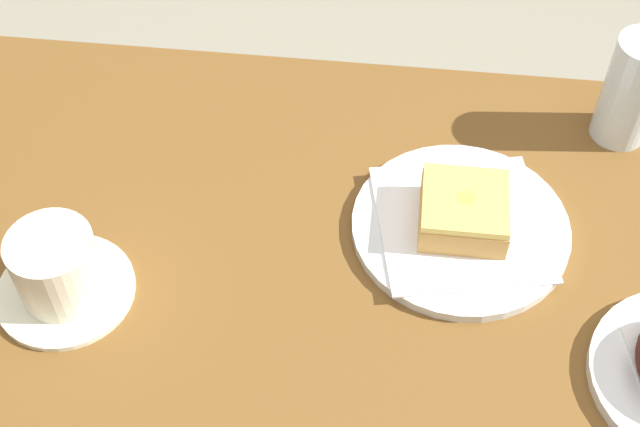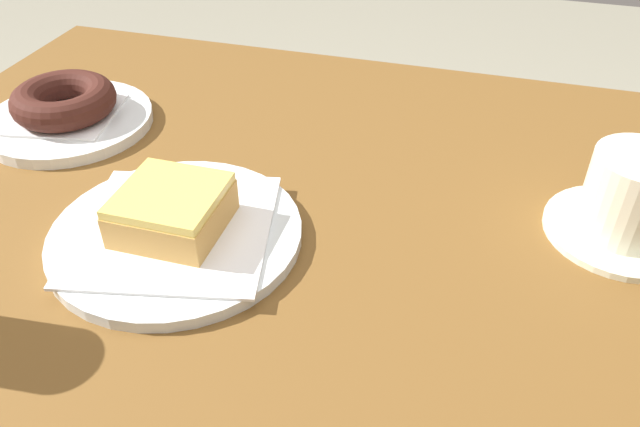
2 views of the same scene
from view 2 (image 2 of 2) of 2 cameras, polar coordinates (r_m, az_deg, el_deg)
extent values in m
cube|color=brown|center=(0.63, 8.19, -2.39)|extent=(1.19, 0.69, 0.05)
cylinder|color=brown|center=(1.22, -14.81, -2.96)|extent=(0.07, 0.07, 0.68)
cylinder|color=white|center=(0.59, -12.86, -1.85)|extent=(0.23, 0.23, 0.01)
cube|color=white|center=(0.59, -12.95, -1.30)|extent=(0.20, 0.20, 0.00)
cube|color=tan|center=(0.58, -13.18, 0.03)|extent=(0.09, 0.09, 0.03)
cube|color=#EFD15D|center=(0.56, -13.47, 1.63)|extent=(0.09, 0.09, 0.01)
cylinder|color=tan|center=(0.56, -13.50, 1.82)|extent=(0.02, 0.02, 0.00)
cylinder|color=white|center=(0.80, -21.73, 7.81)|extent=(0.19, 0.19, 0.01)
cube|color=white|center=(0.80, -21.86, 8.31)|extent=(0.13, 0.13, 0.00)
torus|color=#3D1A14|center=(0.79, -22.17, 9.49)|extent=(0.12, 0.12, 0.03)
cylinder|color=#EBEDCD|center=(0.65, 25.49, -1.39)|extent=(0.14, 0.14, 0.01)
cylinder|color=#EBE8CE|center=(0.62, 26.49, 1.58)|extent=(0.08, 0.08, 0.08)
camera|label=1|loc=(1.07, 11.42, 57.57)|focal=50.17mm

